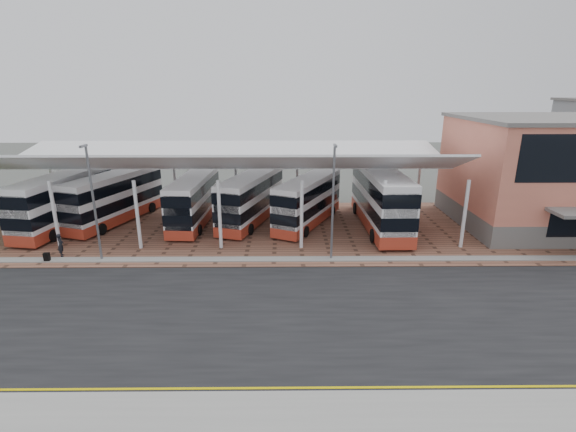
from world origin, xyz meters
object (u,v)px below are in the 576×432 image
bus_3 (251,199)px  bus_5 (381,199)px  pedestrian (61,245)px  bus_1 (115,198)px  bus_0 (64,201)px  terminal (570,172)px  bus_2 (194,200)px  bus_4 (308,201)px

bus_3 → bus_5: (11.02, -1.50, 0.32)m
bus_3 → pedestrian: bearing=-131.3°
bus_1 → bus_3: (12.02, -0.19, -0.03)m
bus_0 → terminal: bearing=9.1°
bus_1 → bus_5: size_ratio=0.90×
bus_2 → bus_4: size_ratio=1.02×
bus_1 → bus_0: bearing=-140.7°
bus_5 → bus_4: bearing=171.4°
bus_2 → bus_4: (9.91, -0.34, -0.02)m
bus_0 → pedestrian: size_ratio=6.77×
terminal → bus_5: bearing=-177.7°
terminal → bus_3: (-27.16, 0.85, -2.48)m
bus_2 → bus_4: bus_2 is taller
bus_0 → bus_5: (26.79, -0.28, 0.18)m
bus_0 → pedestrian: bearing=-58.1°
bus_0 → bus_3: (15.77, 1.22, -0.14)m
bus_2 → bus_3: size_ratio=0.96×
bus_5 → pedestrian: size_ratio=7.16×
bus_1 → bus_4: size_ratio=1.08×
bus_3 → bus_4: 5.00m
bus_0 → bus_4: bearing=10.1°
bus_4 → bus_5: bus_5 is taller
bus_3 → bus_5: size_ratio=0.89×
bus_3 → bus_2: bearing=-158.5°
bus_5 → pedestrian: bus_5 is taller
terminal → bus_4: (-22.20, 0.17, -2.56)m
bus_0 → bus_1: (3.75, 1.41, -0.11)m
bus_1 → bus_5: bus_5 is taller
terminal → bus_1: (-39.17, 1.04, -2.45)m
bus_5 → pedestrian: 24.82m
terminal → bus_0: terminal is taller
bus_0 → bus_3: size_ratio=1.07×
bus_0 → bus_5: bearing=8.0°
terminal → bus_2: bearing=179.1°
bus_0 → bus_4: 20.73m
bus_2 → bus_3: bus_3 is taller
bus_3 → bus_5: 11.13m
bus_4 → bus_5: 6.14m
bus_3 → bus_4: bearing=10.0°
bus_1 → bus_4: bus_1 is taller
bus_0 → bus_4: bus_0 is taller
pedestrian → bus_5: bearing=-95.4°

